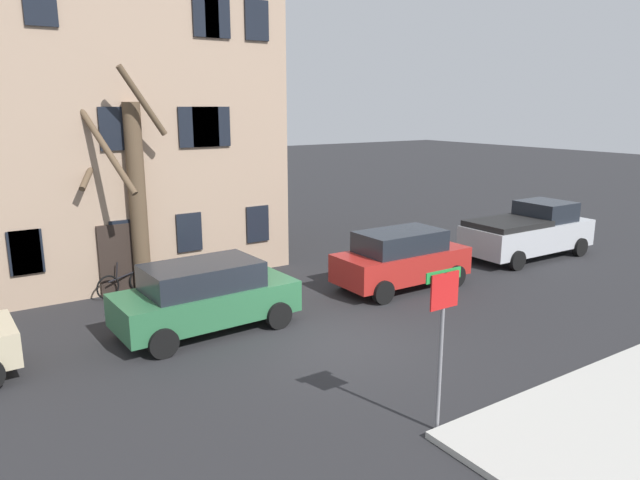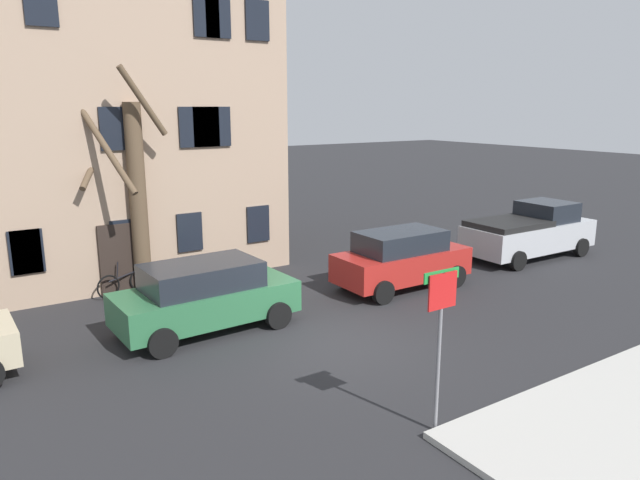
{
  "view_description": "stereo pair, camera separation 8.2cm",
  "coord_description": "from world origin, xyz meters",
  "px_view_note": "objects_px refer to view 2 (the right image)",
  "views": [
    {
      "loc": [
        -7.36,
        -10.42,
        5.43
      ],
      "look_at": [
        1.28,
        2.66,
        1.8
      ],
      "focal_mm": 32.64,
      "sensor_mm": 36.0,
      "label": 1
    },
    {
      "loc": [
        -7.29,
        -10.47,
        5.43
      ],
      "look_at": [
        1.28,
        2.66,
        1.8
      ],
      "focal_mm": 32.64,
      "sensor_mm": 36.0,
      "label": 2
    }
  ],
  "objects_px": {
    "building_main": "(97,85)",
    "tree_bare_mid": "(133,187)",
    "car_red_wagon": "(401,258)",
    "street_sign_pole": "(440,321)",
    "bicycle_leaning": "(125,283)",
    "car_green_wagon": "(205,295)",
    "pickup_truck_silver": "(530,231)"
  },
  "relations": [
    {
      "from": "street_sign_pole",
      "to": "tree_bare_mid",
      "type": "bearing_deg",
      "value": 100.7
    },
    {
      "from": "building_main",
      "to": "bicycle_leaning",
      "type": "distance_m",
      "value": 6.93
    },
    {
      "from": "car_red_wagon",
      "to": "pickup_truck_silver",
      "type": "height_order",
      "value": "pickup_truck_silver"
    },
    {
      "from": "car_red_wagon",
      "to": "bicycle_leaning",
      "type": "distance_m",
      "value": 8.25
    },
    {
      "from": "building_main",
      "to": "car_green_wagon",
      "type": "distance_m",
      "value": 9.34
    },
    {
      "from": "pickup_truck_silver",
      "to": "bicycle_leaning",
      "type": "bearing_deg",
      "value": 165.0
    },
    {
      "from": "tree_bare_mid",
      "to": "street_sign_pole",
      "type": "relative_size",
      "value": 2.31
    },
    {
      "from": "car_green_wagon",
      "to": "street_sign_pole",
      "type": "distance_m",
      "value": 6.73
    },
    {
      "from": "bicycle_leaning",
      "to": "street_sign_pole",
      "type": "bearing_deg",
      "value": -76.81
    },
    {
      "from": "building_main",
      "to": "tree_bare_mid",
      "type": "bearing_deg",
      "value": -91.23
    },
    {
      "from": "car_green_wagon",
      "to": "tree_bare_mid",
      "type": "bearing_deg",
      "value": 96.73
    },
    {
      "from": "bicycle_leaning",
      "to": "building_main",
      "type": "bearing_deg",
      "value": 81.9
    },
    {
      "from": "car_green_wagon",
      "to": "street_sign_pole",
      "type": "height_order",
      "value": "street_sign_pole"
    },
    {
      "from": "building_main",
      "to": "car_green_wagon",
      "type": "bearing_deg",
      "value": -87.17
    },
    {
      "from": "car_green_wagon",
      "to": "car_red_wagon",
      "type": "distance_m",
      "value": 6.3
    },
    {
      "from": "tree_bare_mid",
      "to": "car_green_wagon",
      "type": "xyz_separation_m",
      "value": [
        0.47,
        -3.94,
        -2.26
      ]
    },
    {
      "from": "street_sign_pole",
      "to": "bicycle_leaning",
      "type": "distance_m",
      "value": 10.78
    },
    {
      "from": "car_green_wagon",
      "to": "street_sign_pole",
      "type": "bearing_deg",
      "value": -76.92
    },
    {
      "from": "tree_bare_mid",
      "to": "street_sign_pole",
      "type": "distance_m",
      "value": 10.66
    },
    {
      "from": "street_sign_pole",
      "to": "car_green_wagon",
      "type": "bearing_deg",
      "value": 103.08
    },
    {
      "from": "car_green_wagon",
      "to": "street_sign_pole",
      "type": "relative_size",
      "value": 1.56
    },
    {
      "from": "building_main",
      "to": "car_red_wagon",
      "type": "bearing_deg",
      "value": -49.26
    },
    {
      "from": "building_main",
      "to": "pickup_truck_silver",
      "type": "height_order",
      "value": "building_main"
    },
    {
      "from": "building_main",
      "to": "bicycle_leaning",
      "type": "relative_size",
      "value": 7.06
    },
    {
      "from": "building_main",
      "to": "car_green_wagon",
      "type": "xyz_separation_m",
      "value": [
        0.38,
        -7.75,
        -5.21
      ]
    },
    {
      "from": "car_red_wagon",
      "to": "pickup_truck_silver",
      "type": "relative_size",
      "value": 0.81
    },
    {
      "from": "pickup_truck_silver",
      "to": "street_sign_pole",
      "type": "distance_m",
      "value": 13.09
    },
    {
      "from": "street_sign_pole",
      "to": "pickup_truck_silver",
      "type": "bearing_deg",
      "value": 31.05
    },
    {
      "from": "bicycle_leaning",
      "to": "car_green_wagon",
      "type": "bearing_deg",
      "value": -76.63
    },
    {
      "from": "pickup_truck_silver",
      "to": "bicycle_leaning",
      "type": "relative_size",
      "value": 3.05
    },
    {
      "from": "car_red_wagon",
      "to": "street_sign_pole",
      "type": "bearing_deg",
      "value": -126.64
    },
    {
      "from": "building_main",
      "to": "street_sign_pole",
      "type": "relative_size",
      "value": 4.21
    }
  ]
}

